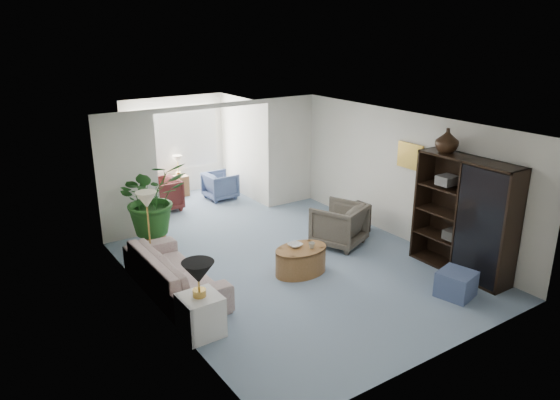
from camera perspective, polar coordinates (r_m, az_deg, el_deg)
floor at (r=9.16m, az=2.11°, el=-7.54°), size 6.00×6.00×0.00m
sunroom_floor at (r=12.45m, az=-9.03°, el=-0.52°), size 2.60×2.60×0.00m
back_pier_left at (r=10.45m, az=-16.22°, el=2.41°), size 1.20×0.12×2.50m
back_pier_right at (r=12.09m, az=1.13°, el=5.31°), size 1.20×0.12×2.50m
back_header at (r=10.90m, az=-7.17°, el=10.12°), size 2.60×0.12×0.10m
window_pane at (r=13.04m, az=-11.39°, el=6.61°), size 2.20×0.02×1.50m
window_blinds at (r=13.01m, az=-11.33°, el=6.59°), size 2.20×0.02×1.50m
framed_picture at (r=10.08m, az=14.00°, el=4.68°), size 0.04×0.50×0.40m
sofa at (r=8.49m, az=-11.40°, el=-7.64°), size 0.90×2.28×0.66m
end_table at (r=7.34m, az=-8.63°, el=-12.28°), size 0.53×0.53×0.58m
table_lamp at (r=7.04m, az=-8.88°, el=-7.79°), size 0.44×0.44×0.30m
floor_lamp at (r=9.00m, az=-14.32°, el=-0.00°), size 0.36×0.36×0.28m
coffee_table at (r=8.96m, az=2.28°, el=-6.57°), size 1.07×1.07×0.45m
coffee_bowl at (r=8.90m, az=1.66°, el=-4.94°), size 0.27×0.27×0.06m
coffee_cup at (r=8.85m, az=3.47°, el=-4.94°), size 0.12×0.12×0.10m
wingback_chair at (r=10.05m, az=6.43°, el=-2.67°), size 1.14×1.16×0.81m
side_table_dark at (r=10.74m, az=8.24°, el=-1.99°), size 0.50×0.41×0.58m
entertainment_cabinet at (r=9.23m, az=19.38°, el=-1.71°), size 0.48×1.79×1.99m
cabinet_urn at (r=9.20m, az=17.71°, el=6.19°), size 0.39×0.39×0.41m
ottoman at (r=8.68m, az=18.60°, el=-8.65°), size 0.61×0.61×0.41m
plant_pot at (r=10.17m, az=-13.38°, el=-4.32°), size 0.40×0.40×0.32m
house_plant at (r=9.87m, az=-13.74°, el=0.23°), size 1.24×1.08×1.38m
sunroom_chair_blue at (r=12.73m, az=-6.49°, el=1.57°), size 0.72×0.70×0.65m
sunroom_chair_maroon at (r=12.14m, az=-12.77°, el=0.55°), size 0.81×0.79×0.72m
sunroom_table at (r=13.11m, az=-10.91°, el=1.52°), size 0.42×0.33×0.51m
shelf_clutter at (r=9.12m, az=19.35°, el=-0.57°), size 0.30×1.01×1.06m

